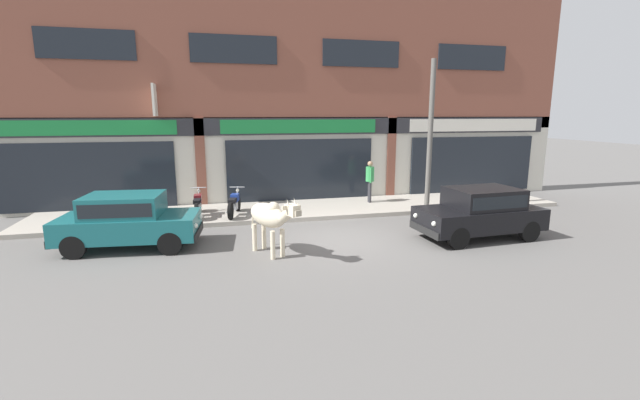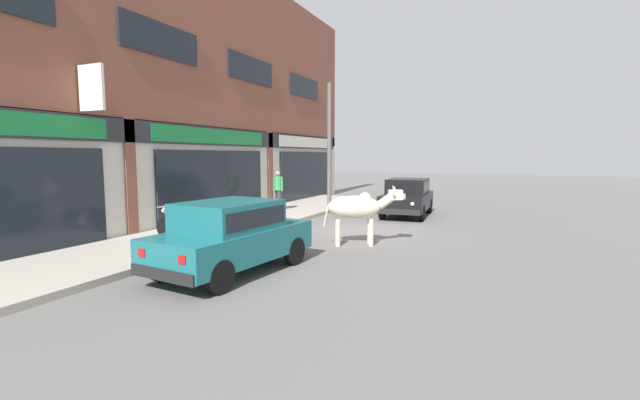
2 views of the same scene
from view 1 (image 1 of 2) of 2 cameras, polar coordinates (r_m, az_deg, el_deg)
name	(u,v)px [view 1 (image 1 of 2)]	position (r m, az deg, el deg)	size (l,w,h in m)	color
ground_plane	(338,239)	(12.32, 2.40, -5.23)	(90.00, 90.00, 0.00)	#605E5B
sidewalk	(310,209)	(15.80, -1.41, -1.21)	(19.00, 3.07, 0.15)	#A8A093
shop_building	(299,84)	(17.21, -2.84, 15.15)	(23.00, 1.40, 9.72)	brown
cow	(270,216)	(10.79, -6.72, -2.18)	(1.18, 1.99, 1.61)	beige
car_0	(480,211)	(13.05, 20.61, -1.32)	(3.68, 1.78, 1.46)	black
car_1	(128,219)	(12.38, -24.28, -2.27)	(3.73, 1.96, 1.46)	black
motorcycle_0	(198,204)	(14.95, -15.98, -0.58)	(0.52, 1.81, 0.88)	black
motorcycle_1	(234,204)	(14.77, -11.37, -0.50)	(0.69, 1.78, 0.88)	black
pedestrian	(370,177)	(16.63, 6.67, 3.06)	(0.32, 0.49, 1.60)	#2D2D33
utility_pole	(430,136)	(15.72, 14.48, 8.28)	(0.18, 0.18, 5.23)	#595651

